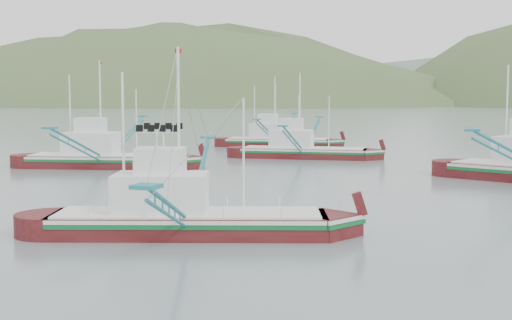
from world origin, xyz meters
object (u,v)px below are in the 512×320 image
(bg_boat_left, at_px, (105,147))
(bg_boat_extra, at_px, (277,136))
(bg_boat_far, at_px, (302,145))
(main_boat, at_px, (186,196))

(bg_boat_left, height_order, bg_boat_extra, bg_boat_left)
(bg_boat_far, distance_m, bg_boat_extra, 15.72)
(bg_boat_left, distance_m, bg_boat_extra, 30.38)
(bg_boat_far, bearing_deg, bg_boat_extra, 111.23)
(bg_boat_extra, bearing_deg, main_boat, -82.94)
(main_boat, relative_size, bg_boat_left, 0.92)
(main_boat, distance_m, bg_boat_extra, 57.23)
(main_boat, height_order, bg_boat_left, bg_boat_left)
(main_boat, height_order, bg_boat_far, main_boat)
(main_boat, distance_m, bg_boat_left, 33.37)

